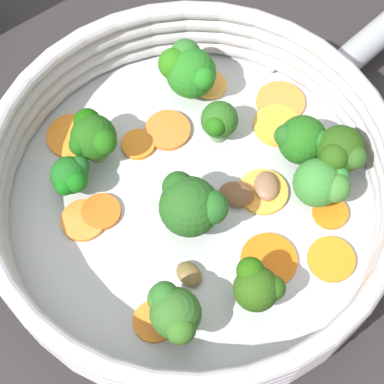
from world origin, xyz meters
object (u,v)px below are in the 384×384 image
Objects in this scene: carrot_slice_1 at (83,220)px; carrot_slice_2 at (101,212)px; carrot_slice_12 at (277,126)px; carrot_slice_11 at (281,102)px; broccoli_floret_4 at (71,176)px; broccoli_floret_9 at (302,140)px; broccoli_floret_7 at (257,287)px; carrot_slice_10 at (210,85)px; carrot_slice_7 at (330,213)px; carrot_slice_4 at (263,192)px; mushroom_piece_0 at (267,186)px; carrot_slice_6 at (331,259)px; skillet at (192,204)px; broccoli_floret_8 at (188,70)px; broccoli_floret_6 at (340,151)px; carrot_slice_0 at (138,144)px; mushroom_piece_2 at (237,194)px; mushroom_piece_1 at (189,274)px; broccoli_floret_3 at (173,312)px; carrot_slice_3 at (154,321)px; broccoli_floret_5 at (190,204)px; carrot_slice_8 at (168,130)px; broccoli_floret_1 at (93,137)px; carrot_slice_5 at (72,136)px; broccoli_floret_2 at (324,183)px; carrot_slice_9 at (269,260)px.

carrot_slice_2 is (-0.01, 0.01, 0.00)m from carrot_slice_1.
carrot_slice_11 is at bearing -169.69° from carrot_slice_12.
broccoli_floret_4 is 0.81× the size of broccoli_floret_9.
carrot_slice_10 is at bearing -150.95° from broccoli_floret_7.
carrot_slice_7 is 0.10m from broccoli_floret_7.
carrot_slice_4 is 0.01m from mushroom_piece_0.
carrot_slice_7 is (-0.04, -0.01, 0.00)m from carrot_slice_6.
broccoli_floret_8 is at bearing -158.19° from skillet.
broccoli_floret_7 is (0.13, -0.03, -0.00)m from broccoli_floret_6.
carrot_slice_12 is at bearing 119.31° from carrot_slice_0.
carrot_slice_1 is at bearing -67.82° from carrot_slice_7.
carrot_slice_1 is 0.77× the size of broccoli_floret_9.
carrot_slice_0 is 0.75× the size of broccoli_floret_4.
carrot_slice_0 is 0.10m from mushroom_piece_2.
broccoli_floret_7 reaches higher than carrot_slice_0.
carrot_slice_0 is 0.69× the size of carrot_slice_12.
broccoli_floret_3 is at bearing 3.66° from mushroom_piece_1.
carrot_slice_3 is 0.14m from carrot_slice_4.
carrot_slice_1 is at bearing -118.29° from broccoli_floret_3.
broccoli_floret_5 is at bearing -86.11° from carrot_slice_6.
carrot_slice_8 is 1.45× the size of mushroom_piece_0.
broccoli_floret_6 is at bearing 76.79° from broccoli_floret_8.
broccoli_floret_6 is 0.03m from broccoli_floret_9.
mushroom_piece_0 reaches higher than carrot_slice_7.
broccoli_floret_3 is 0.05m from mushroom_piece_1.
broccoli_floret_4 reaches higher than carrot_slice_4.
broccoli_floret_8 is (-0.13, 0.05, 0.01)m from broccoli_floret_4.
broccoli_floret_1 is 0.20m from broccoli_floret_6.
broccoli_floret_9 reaches higher than carrot_slice_11.
carrot_slice_3 reaches higher than carrot_slice_5.
carrot_slice_2 is 0.08m from broccoli_floret_5.
carrot_slice_11 is 0.06m from broccoli_floret_9.
carrot_slice_11 is 0.19m from broccoli_floret_7.
broccoli_floret_7 reaches higher than broccoli_floret_2.
carrot_slice_1 is 0.10m from mushroom_piece_1.
carrot_slice_8 is 0.91× the size of carrot_slice_11.
carrot_slice_10 is at bearing -109.99° from broccoli_floret_6.
carrot_slice_1 is 0.15m from carrot_slice_9.
carrot_slice_3 is (0.07, 0.08, 0.00)m from carrot_slice_2.
carrot_slice_10 is 0.57× the size of broccoli_floret_8.
carrot_slice_8 is (-0.07, -0.17, 0.00)m from carrot_slice_6.
carrot_slice_11 is at bearing 129.75° from carrot_slice_0.
carrot_slice_3 is at bearing 13.34° from broccoli_floret_8.
broccoli_floret_1 is (0.01, 0.03, 0.03)m from carrot_slice_5.
carrot_slice_10 is 0.23m from broccoli_floret_3.
skillet is 0.12m from carrot_slice_10.
carrot_slice_2 is 1.10× the size of mushroom_piece_2.
broccoli_floret_2 reaches higher than carrot_slice_9.
carrot_slice_7 is 0.63× the size of broccoli_floret_7.
broccoli_floret_3 is 0.21m from broccoli_floret_8.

